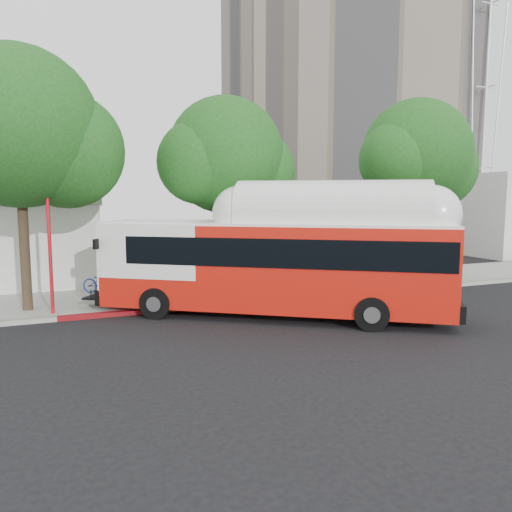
{
  "coord_description": "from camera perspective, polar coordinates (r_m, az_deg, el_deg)",
  "views": [
    {
      "loc": [
        -7.91,
        -14.68,
        4.39
      ],
      "look_at": [
        -0.78,
        3.0,
        2.08
      ],
      "focal_mm": 35.0,
      "sensor_mm": 36.0,
      "label": 1
    }
  ],
  "objects": [
    {
      "name": "apartment_tower",
      "position": [
        51.65,
        9.68,
        21.65
      ],
      "size": [
        18.0,
        18.0,
        37.0
      ],
      "color": "tan",
      "rests_on": "ground"
    },
    {
      "name": "signal_pole",
      "position": [
        19.3,
        -22.48,
        0.46
      ],
      "size": [
        0.13,
        0.44,
        4.68
      ],
      "color": "red",
      "rests_on": "ground"
    },
    {
      "name": "street_tree_right",
      "position": [
        26.95,
        18.51,
        10.52
      ],
      "size": [
        6.21,
        5.4,
        9.18
      ],
      "color": "#2D2116",
      "rests_on": "ground"
    },
    {
      "name": "transit_bus",
      "position": [
        18.03,
        2.24,
        -1.21
      ],
      "size": [
        12.34,
        9.43,
        3.95
      ],
      "rotation": [
        0.0,
        0.0,
        -0.6
      ],
      "color": "red",
      "rests_on": "ground"
    },
    {
      "name": "street_tree_mid",
      "position": [
        22.04,
        -2.56,
        10.83
      ],
      "size": [
        5.75,
        5.0,
        8.62
      ],
      "color": "#2D2116",
      "rests_on": "ground"
    },
    {
      "name": "red_curb_segment",
      "position": [
        19.69,
        -7.01,
        -5.8
      ],
      "size": [
        10.0,
        0.32,
        0.16
      ],
      "primitive_type": "cube",
      "color": "maroon",
      "rests_on": "ground"
    },
    {
      "name": "street_tree_left",
      "position": [
        20.37,
        -24.17,
        12.55
      ],
      "size": [
        6.67,
        5.8,
        9.74
      ],
      "color": "#2D2116",
      "rests_on": "ground"
    },
    {
      "name": "curb_strip",
      "position": [
        20.65,
        1.09,
        -5.17
      ],
      "size": [
        60.0,
        0.3,
        0.15
      ],
      "primitive_type": "cube",
      "color": "gray",
      "rests_on": "ground"
    },
    {
      "name": "comms_tower",
      "position": [
        49.61,
        25.24,
        24.61
      ],
      "size": [
        2.8,
        2.8,
        40.0
      ],
      "primitive_type": null,
      "color": "silver",
      "rests_on": "ground"
    },
    {
      "name": "ground",
      "position": [
        17.24,
        6.21,
        -7.9
      ],
      "size": [
        120.0,
        120.0,
        0.0
      ],
      "primitive_type": "plane",
      "color": "black",
      "rests_on": "ground"
    },
    {
      "name": "sidewalk",
      "position": [
        23.02,
        -1.45,
        -3.91
      ],
      "size": [
        60.0,
        5.0,
        0.15
      ],
      "primitive_type": "cube",
      "color": "gray",
      "rests_on": "ground"
    }
  ]
}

